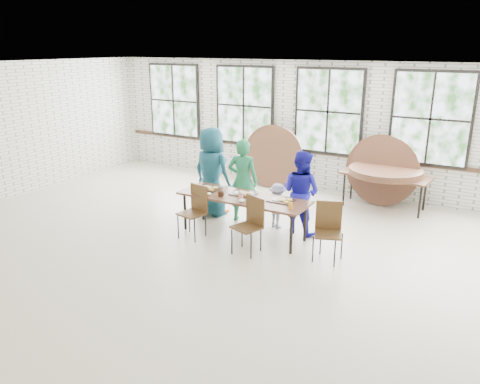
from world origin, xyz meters
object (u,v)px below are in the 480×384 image
(dining_table, at_px, (243,199))
(chair_near_left, at_px, (195,207))
(storage_table, at_px, (385,177))
(chair_near_right, at_px, (251,220))

(dining_table, bearing_deg, chair_near_left, -147.35)
(dining_table, relative_size, storage_table, 1.29)
(dining_table, bearing_deg, storage_table, 56.90)
(storage_table, bearing_deg, dining_table, -117.90)
(dining_table, distance_m, chair_near_right, 0.73)
(dining_table, bearing_deg, chair_near_right, -49.75)
(dining_table, height_order, chair_near_right, chair_near_right)
(dining_table, xyz_separation_m, chair_near_left, (-0.72, -0.46, -0.13))
(dining_table, distance_m, chair_near_left, 0.87)
(chair_near_left, relative_size, storage_table, 0.51)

